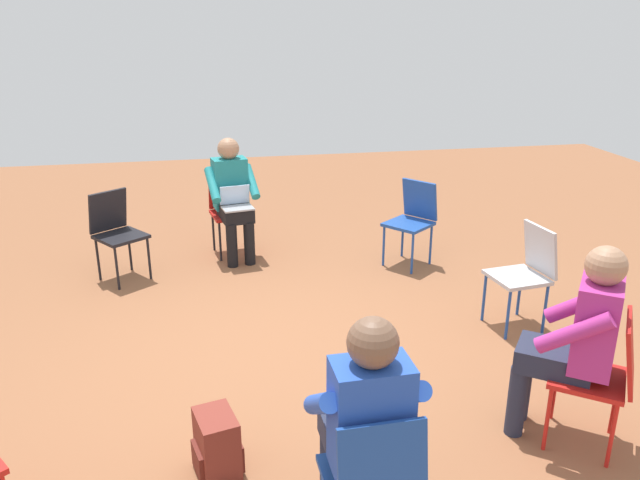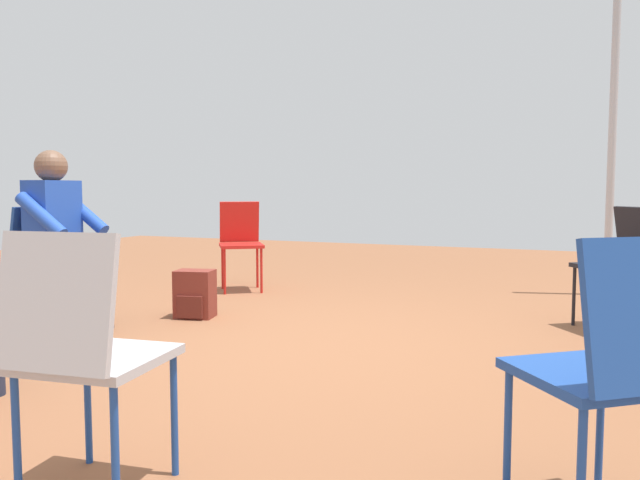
# 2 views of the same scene
# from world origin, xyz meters

# --- Properties ---
(ground_plane) EXTENTS (14.00, 14.00, 0.00)m
(ground_plane) POSITION_xyz_m (0.00, 0.00, 0.00)
(ground_plane) COLOR brown
(chair_west) EXTENTS (0.45, 0.41, 0.85)m
(chair_west) POSITION_xyz_m (-1.96, -0.20, 0.50)
(chair_west) COLOR #1E4799
(chair_west) RESTS_ON ground
(chair_northwest) EXTENTS (0.57, 0.58, 0.85)m
(chair_northwest) POSITION_xyz_m (-1.52, 1.74, 0.50)
(chair_northwest) COLOR red
(chair_northwest) RESTS_ON ground
(chair_northeast) EXTENTS (0.58, 0.57, 0.85)m
(chair_northeast) POSITION_xyz_m (1.76, 1.29, 0.50)
(chair_northeast) COLOR black
(chair_northeast) RESTS_ON ground
(chair_south) EXTENTS (0.45, 0.48, 0.85)m
(chair_south) POSITION_xyz_m (0.12, -2.03, 0.50)
(chair_south) COLOR #B7B7BC
(chair_south) RESTS_ON ground
(chair_southeast) EXTENTS (0.58, 0.58, 0.85)m
(chair_southeast) POSITION_xyz_m (1.60, -1.59, 0.50)
(chair_southeast) COLOR #1E4799
(chair_southeast) RESTS_ON ground
(person_in_blue) EXTENTS (0.53, 0.50, 1.24)m
(person_in_blue) POSITION_xyz_m (-1.79, -0.20, 0.69)
(person_in_blue) COLOR #23283D
(person_in_blue) RESTS_ON ground
(backpack_near_laptop_user) EXTENTS (0.32, 0.29, 0.36)m
(backpack_near_laptop_user) POSITION_xyz_m (-1.18, 0.46, 0.16)
(backpack_near_laptop_user) COLOR maroon
(backpack_near_laptop_user) RESTS_ON ground
(tent_pole_far) EXTENTS (0.07, 0.07, 2.71)m
(tent_pole_far) POSITION_xyz_m (1.73, 2.79, 1.36)
(tent_pole_far) COLOR #B2B2B7
(tent_pole_far) RESTS_ON ground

